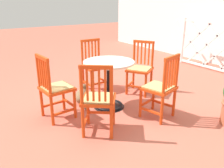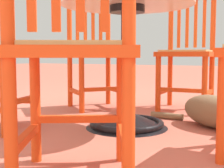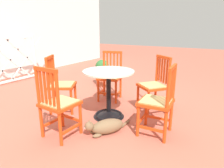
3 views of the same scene
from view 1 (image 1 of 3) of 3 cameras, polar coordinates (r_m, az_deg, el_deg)
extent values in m
plane|color=#BC604C|center=(3.69, -0.52, -5.61)|extent=(24.00, 24.00, 0.00)
cylinder|color=white|center=(6.48, 16.90, 10.05)|extent=(0.06, 0.06, 1.16)
cube|color=white|center=(5.93, 25.10, 3.03)|extent=(2.36, 0.04, 0.05)
cube|color=white|center=(6.34, 18.54, 9.68)|extent=(1.05, 0.02, 1.05)
cube|color=white|center=(6.07, 22.04, 8.85)|extent=(1.05, 0.02, 1.05)
cube|color=white|center=(6.34, 18.54, 9.68)|extent=(1.05, 0.02, 1.05)
cube|color=white|center=(6.07, 22.04, 8.85)|extent=(1.05, 0.02, 1.05)
cone|color=black|center=(3.68, -0.78, -4.78)|extent=(0.48, 0.48, 0.10)
torus|color=black|center=(3.69, -0.78, -5.13)|extent=(0.44, 0.44, 0.04)
cylinder|color=black|center=(3.56, -0.80, -0.06)|extent=(0.07, 0.07, 0.66)
cylinder|color=black|center=(3.47, -0.83, 4.81)|extent=(0.20, 0.20, 0.04)
cylinder|color=silver|center=(3.46, -0.83, 5.33)|extent=(0.76, 0.76, 0.02)
cylinder|color=#D64214|center=(3.33, 6.95, -4.40)|extent=(0.04, 0.04, 0.45)
cylinder|color=#D64214|center=(3.59, 10.05, -2.70)|extent=(0.04, 0.04, 0.45)
cylinder|color=#D64214|center=(3.08, 12.33, -2.14)|extent=(0.04, 0.04, 0.91)
cylinder|color=#D64214|center=(3.36, 15.19, -0.49)|extent=(0.04, 0.04, 0.91)
cube|color=#D64214|center=(3.28, 9.34, -6.54)|extent=(0.34, 0.11, 0.03)
cube|color=#D64214|center=(3.55, 12.30, -4.64)|extent=(0.34, 0.11, 0.03)
cube|color=#D64214|center=(3.48, 8.51, -4.35)|extent=(0.11, 0.34, 0.03)
cube|color=#D64214|center=(3.30, 11.20, -0.96)|extent=(0.49, 0.49, 0.04)
cube|color=tan|center=(3.29, 11.23, -0.61)|extent=(0.43, 0.43, 0.02)
cube|color=#D64214|center=(3.06, 13.26, 2.13)|extent=(0.03, 0.03, 0.39)
cube|color=#D64214|center=(3.12, 13.86, 2.41)|extent=(0.03, 0.03, 0.39)
cube|color=#D64214|center=(3.18, 14.44, 2.68)|extent=(0.03, 0.03, 0.39)
cube|color=#D64214|center=(3.24, 15.00, 2.93)|extent=(0.03, 0.03, 0.39)
cube|color=#D64214|center=(3.09, 14.48, 6.26)|extent=(0.13, 0.38, 0.04)
cylinder|color=#D64214|center=(3.99, 8.17, -0.26)|extent=(0.04, 0.04, 0.45)
cylinder|color=#D64214|center=(4.10, 3.62, 0.42)|extent=(0.04, 0.04, 0.45)
cylinder|color=#D64214|center=(4.24, 9.66, 4.10)|extent=(0.04, 0.04, 0.91)
cylinder|color=#D64214|center=(4.33, 5.32, 4.64)|extent=(0.04, 0.04, 0.91)
cube|color=#D64214|center=(4.18, 8.79, -0.63)|extent=(0.20, 0.30, 0.03)
cube|color=#D64214|center=(4.27, 4.42, 0.03)|extent=(0.20, 0.30, 0.03)
cube|color=#D64214|center=(4.06, 5.84, -0.65)|extent=(0.30, 0.20, 0.03)
cube|color=#D64214|center=(4.13, 6.74, 3.51)|extent=(0.55, 0.55, 0.04)
cube|color=tan|center=(4.13, 6.75, 3.80)|extent=(0.48, 0.48, 0.02)
cube|color=#D64214|center=(4.20, 8.94, 7.17)|extent=(0.03, 0.03, 0.39)
cube|color=#D64214|center=(4.22, 8.05, 7.27)|extent=(0.03, 0.03, 0.39)
cube|color=#D64214|center=(4.24, 7.16, 7.37)|extent=(0.03, 0.03, 0.39)
cube|color=#D64214|center=(4.26, 6.29, 7.46)|extent=(0.03, 0.03, 0.39)
cube|color=#D64214|center=(4.19, 7.74, 10.12)|extent=(0.34, 0.23, 0.04)
cylinder|color=#D64214|center=(4.28, -0.94, 1.34)|extent=(0.04, 0.04, 0.45)
cylinder|color=#D64214|center=(4.13, -4.99, 0.54)|extent=(0.04, 0.04, 0.45)
cylinder|color=#D64214|center=(4.50, -3.20, 5.28)|extent=(0.04, 0.04, 0.91)
cylinder|color=#D64214|center=(4.35, -7.13, 4.65)|extent=(0.04, 0.04, 0.91)
cube|color=#D64214|center=(4.45, -2.06, 0.89)|extent=(0.34, 0.04, 0.03)
cube|color=#D64214|center=(4.30, -5.99, 0.11)|extent=(0.34, 0.04, 0.03)
cube|color=#D64214|center=(4.22, -2.92, 0.24)|extent=(0.04, 0.34, 0.03)
cube|color=#D64214|center=(4.29, -4.09, 4.19)|extent=(0.41, 0.41, 0.04)
cube|color=tan|center=(4.28, -4.09, 4.47)|extent=(0.36, 0.36, 0.02)
cube|color=#D64214|center=(4.42, -4.03, 7.98)|extent=(0.02, 0.02, 0.39)
cube|color=#D64214|center=(4.39, -4.82, 7.88)|extent=(0.02, 0.02, 0.39)
cube|color=#D64214|center=(4.36, -5.62, 7.77)|extent=(0.02, 0.02, 0.39)
cube|color=#D64214|center=(4.33, -6.44, 7.66)|extent=(0.02, 0.02, 0.39)
cube|color=#D64214|center=(4.34, -5.31, 10.54)|extent=(0.04, 0.38, 0.04)
cylinder|color=#D64214|center=(3.60, -11.73, -2.80)|extent=(0.04, 0.04, 0.45)
cylinder|color=#D64214|center=(3.32, -9.03, -4.60)|extent=(0.04, 0.04, 0.45)
cylinder|color=#D64214|center=(3.39, -17.10, -0.52)|extent=(0.04, 0.04, 0.91)
cylinder|color=#D64214|center=(3.09, -14.73, -2.24)|extent=(0.04, 0.04, 0.91)
cube|color=#D64214|center=(3.56, -14.07, -4.69)|extent=(0.05, 0.34, 0.03)
cube|color=#D64214|center=(3.28, -11.54, -6.67)|extent=(0.05, 0.34, 0.03)
cube|color=#D64214|center=(3.48, -10.38, -4.49)|extent=(0.34, 0.05, 0.03)
cube|color=#D64214|center=(3.31, -13.24, -1.07)|extent=(0.43, 0.43, 0.04)
cube|color=tan|center=(3.30, -13.27, -0.71)|extent=(0.38, 0.38, 0.02)
cube|color=#D64214|center=(3.26, -17.04, 2.87)|extent=(0.03, 0.02, 0.39)
cube|color=#D64214|center=(3.20, -16.58, 2.60)|extent=(0.03, 0.02, 0.39)
cube|color=#D64214|center=(3.14, -16.11, 2.32)|extent=(0.03, 0.02, 0.39)
cube|color=#D64214|center=(3.08, -15.61, 2.03)|extent=(0.03, 0.02, 0.39)
cube|color=#D64214|center=(3.12, -16.72, 6.15)|extent=(0.38, 0.06, 0.04)
cylinder|color=#D64214|center=(3.14, -5.88, -5.91)|extent=(0.04, 0.04, 0.45)
cylinder|color=#D64214|center=(3.10, 0.36, -6.16)|extent=(0.04, 0.04, 0.45)
cylinder|color=#D64214|center=(2.74, -7.28, -4.64)|extent=(0.04, 0.04, 0.91)
cylinder|color=#D64214|center=(2.69, -0.15, -4.91)|extent=(0.04, 0.04, 0.91)
cube|color=#D64214|center=(3.03, -6.39, -8.75)|extent=(0.28, 0.23, 0.03)
cube|color=#D64214|center=(2.99, 0.12, -9.05)|extent=(0.28, 0.23, 0.03)
cube|color=#D64214|center=(3.14, -2.77, -6.95)|extent=(0.23, 0.28, 0.03)
cube|color=#D64214|center=(2.87, -3.27, -3.80)|extent=(0.56, 0.56, 0.04)
cube|color=tan|center=(2.87, -3.28, -3.40)|extent=(0.49, 0.49, 0.02)
cube|color=#D64214|center=(2.64, -6.05, -0.26)|extent=(0.03, 0.03, 0.39)
cube|color=#D64214|center=(2.63, -4.59, -0.29)|extent=(0.03, 0.03, 0.39)
cube|color=#D64214|center=(2.62, -3.12, -0.33)|extent=(0.03, 0.03, 0.39)
cube|color=#D64214|center=(2.61, -1.64, -0.37)|extent=(0.03, 0.03, 0.39)
cube|color=#D64214|center=(2.56, -3.97, 4.10)|extent=(0.26, 0.32, 0.04)
ellipsoid|color=brown|center=(3.89, -7.42, -2.82)|extent=(0.48, 0.42, 0.19)
ellipsoid|color=silver|center=(3.99, -7.21, -2.40)|extent=(0.23, 0.23, 0.14)
sphere|color=brown|center=(4.10, -6.97, -0.77)|extent=(0.12, 0.12, 0.12)
ellipsoid|color=silver|center=(4.15, -6.88, -0.72)|extent=(0.07, 0.07, 0.04)
cone|color=brown|center=(4.08, -7.46, -0.11)|extent=(0.04, 0.04, 0.04)
cone|color=brown|center=(4.07, -6.57, -0.12)|extent=(0.04, 0.04, 0.04)
ellipsoid|color=brown|center=(4.08, -7.82, -2.79)|extent=(0.13, 0.11, 0.05)
ellipsoid|color=brown|center=(4.06, -6.28, -2.81)|extent=(0.13, 0.11, 0.05)
cylinder|color=brown|center=(3.63, -6.48, -5.78)|extent=(0.22, 0.04, 0.04)
camera|label=2|loc=(5.16, 9.50, 6.51)|focal=50.92mm
camera|label=3|loc=(5.19, -31.50, 14.29)|focal=31.48mm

